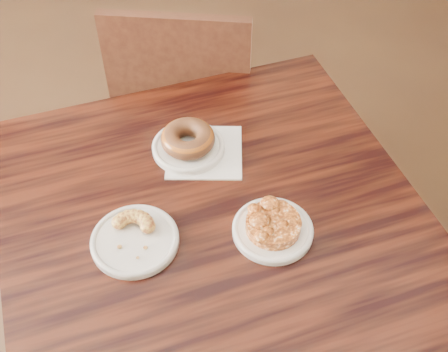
{
  "coord_description": "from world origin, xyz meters",
  "views": [
    {
      "loc": [
        0.15,
        -0.62,
        1.65
      ],
      "look_at": [
        0.15,
        0.14,
        0.8
      ],
      "focal_mm": 45.0,
      "sensor_mm": 36.0,
      "label": 1
    }
  ],
  "objects_px": {
    "cafe_table": "(215,303)",
    "cruller_fragment": "(134,235)",
    "glazed_donut": "(188,138)",
    "apple_fritter": "(273,223)",
    "chair_far": "(191,109)"
  },
  "relations": [
    {
      "from": "chair_far",
      "to": "glazed_donut",
      "type": "xyz_separation_m",
      "value": [
        0.03,
        -0.48,
        0.34
      ]
    },
    {
      "from": "apple_fritter",
      "to": "cruller_fragment",
      "type": "xyz_separation_m",
      "value": [
        -0.27,
        -0.02,
        -0.0
      ]
    },
    {
      "from": "glazed_donut",
      "to": "cruller_fragment",
      "type": "bearing_deg",
      "value": -110.49
    },
    {
      "from": "cafe_table",
      "to": "cruller_fragment",
      "type": "xyz_separation_m",
      "value": [
        -0.15,
        -0.08,
        0.4
      ]
    },
    {
      "from": "apple_fritter",
      "to": "cafe_table",
      "type": "bearing_deg",
      "value": 156.66
    },
    {
      "from": "cruller_fragment",
      "to": "cafe_table",
      "type": "bearing_deg",
      "value": 26.79
    },
    {
      "from": "chair_far",
      "to": "cafe_table",
      "type": "bearing_deg",
      "value": 102.58
    },
    {
      "from": "cafe_table",
      "to": "glazed_donut",
      "type": "bearing_deg",
      "value": 88.72
    },
    {
      "from": "chair_far",
      "to": "glazed_donut",
      "type": "bearing_deg",
      "value": 98.59
    },
    {
      "from": "apple_fritter",
      "to": "cruller_fragment",
      "type": "distance_m",
      "value": 0.27
    },
    {
      "from": "glazed_donut",
      "to": "cruller_fragment",
      "type": "distance_m",
      "value": 0.27
    },
    {
      "from": "cafe_table",
      "to": "cruller_fragment",
      "type": "relative_size",
      "value": 8.29
    },
    {
      "from": "chair_far",
      "to": "apple_fritter",
      "type": "xyz_separation_m",
      "value": [
        0.2,
        -0.71,
        0.33
      ]
    },
    {
      "from": "glazed_donut",
      "to": "apple_fritter",
      "type": "bearing_deg",
      "value": -52.45
    },
    {
      "from": "cafe_table",
      "to": "glazed_donut",
      "type": "relative_size",
      "value": 7.04
    }
  ]
}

